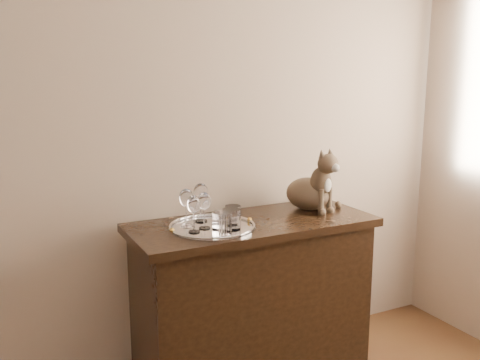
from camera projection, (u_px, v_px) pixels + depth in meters
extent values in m
cube|color=tan|center=(109.00, 118.00, 2.50)|extent=(4.00, 0.10, 2.70)
cylinder|color=silver|center=(212.00, 228.00, 2.46)|extent=(0.40, 0.40, 0.01)
cylinder|color=white|center=(231.00, 220.00, 2.41)|extent=(0.08, 0.08, 0.10)
cylinder|color=white|center=(222.00, 223.00, 2.35)|extent=(0.09, 0.09, 0.10)
cylinder|color=silver|center=(233.00, 214.00, 2.52)|extent=(0.07, 0.07, 0.08)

